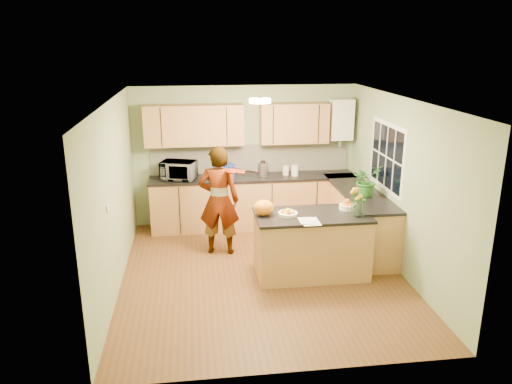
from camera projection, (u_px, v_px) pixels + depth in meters
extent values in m
plane|color=brown|center=(262.00, 274.00, 7.24)|extent=(4.50, 4.50, 0.00)
cube|color=silver|center=(263.00, 100.00, 6.51)|extent=(4.00, 4.50, 0.02)
cube|color=#8AA374|center=(245.00, 156.00, 9.01)|extent=(4.00, 0.02, 2.50)
cube|color=#8AA374|center=(296.00, 260.00, 4.74)|extent=(4.00, 0.02, 2.50)
cube|color=#8AA374|center=(114.00, 197.00, 6.63)|extent=(0.02, 4.50, 2.50)
cube|color=#8AA374|center=(401.00, 187.00, 7.12)|extent=(0.02, 4.50, 2.50)
cube|color=tan|center=(253.00, 202.00, 8.97)|extent=(3.60, 0.60, 0.90)
cube|color=black|center=(253.00, 177.00, 8.82)|extent=(3.64, 0.62, 0.04)
cube|color=tan|center=(358.00, 220.00, 8.12)|extent=(0.60, 2.20, 0.90)
cube|color=black|center=(360.00, 192.00, 7.98)|extent=(0.62, 2.24, 0.04)
cube|color=white|center=(251.00, 158.00, 9.02)|extent=(3.60, 0.02, 0.52)
cube|color=tan|center=(194.00, 125.00, 8.56)|extent=(1.70, 0.34, 0.70)
cube|color=tan|center=(294.00, 123.00, 8.77)|extent=(1.20, 0.34, 0.70)
cube|color=white|center=(341.00, 119.00, 8.87)|extent=(0.40, 0.30, 0.72)
cylinder|color=#AEAFB3|center=(340.00, 141.00, 8.99)|extent=(0.06, 0.06, 0.20)
cube|color=white|center=(387.00, 157.00, 7.60)|extent=(0.01, 1.30, 1.05)
cube|color=black|center=(386.00, 157.00, 7.60)|extent=(0.01, 1.18, 0.92)
cube|color=white|center=(108.00, 208.00, 6.05)|extent=(0.02, 0.09, 0.09)
cylinder|color=#FFEABF|center=(260.00, 101.00, 6.80)|extent=(0.30, 0.30, 0.06)
cylinder|color=white|center=(260.00, 99.00, 6.79)|extent=(0.10, 0.10, 0.02)
cube|color=tan|center=(311.00, 246.00, 7.12)|extent=(1.57, 0.78, 0.88)
cube|color=black|center=(312.00, 215.00, 6.99)|extent=(1.60, 0.82, 0.04)
cylinder|color=#FBF3C8|center=(288.00, 214.00, 6.93)|extent=(0.28, 0.28, 0.04)
cylinder|color=#FBF3C8|center=(347.00, 207.00, 7.18)|extent=(0.24, 0.24, 0.07)
cylinder|color=silver|center=(358.00, 209.00, 6.85)|extent=(0.10, 0.10, 0.21)
ellipsoid|color=orange|center=(264.00, 208.00, 6.91)|extent=(0.32, 0.29, 0.22)
cube|color=white|center=(310.00, 221.00, 6.68)|extent=(0.24, 0.32, 0.01)
imported|color=#EBA98F|center=(219.00, 201.00, 7.74)|extent=(0.70, 0.52, 1.73)
imported|color=white|center=(179.00, 170.00, 8.60)|extent=(0.67, 0.55, 0.32)
cube|color=#203796|center=(224.00, 171.00, 8.69)|extent=(0.38, 0.33, 0.25)
cylinder|color=#AEAFB3|center=(263.00, 169.00, 8.83)|extent=(0.17, 0.17, 0.24)
sphere|color=black|center=(263.00, 160.00, 8.78)|extent=(0.09, 0.09, 0.09)
cylinder|color=#FBF3C8|center=(286.00, 170.00, 8.89)|extent=(0.11, 0.11, 0.17)
cylinder|color=white|center=(295.00, 171.00, 8.83)|extent=(0.12, 0.12, 0.19)
imported|color=#2C6E24|center=(367.00, 180.00, 7.66)|extent=(0.56, 0.54, 0.49)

